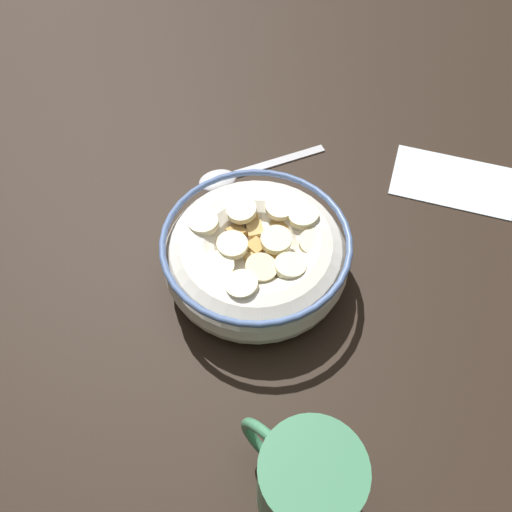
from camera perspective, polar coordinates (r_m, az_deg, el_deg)
The scene contains 5 objects.
ground_plane at distance 54.16cm, azimuth 0.00°, elevation -2.41°, with size 125.71×125.71×2.00cm, color black.
cereal_bowl at distance 50.73cm, azimuth 0.03°, elevation 0.06°, with size 17.23×17.23×6.17cm.
spoon at distance 61.10cm, azimuth -2.19°, elevation 8.57°, with size 8.01×14.44×0.80cm.
coffee_mug at distance 41.59cm, azimuth 5.26°, elevation -22.29°, with size 10.04×7.23×8.62cm.
folded_napkin at distance 64.20cm, azimuth 19.65°, elevation 7.34°, with size 12.80×7.68×0.30cm, color silver.
Camera 1 is at (-19.80, 21.09, 44.79)cm, focal length 38.68 mm.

